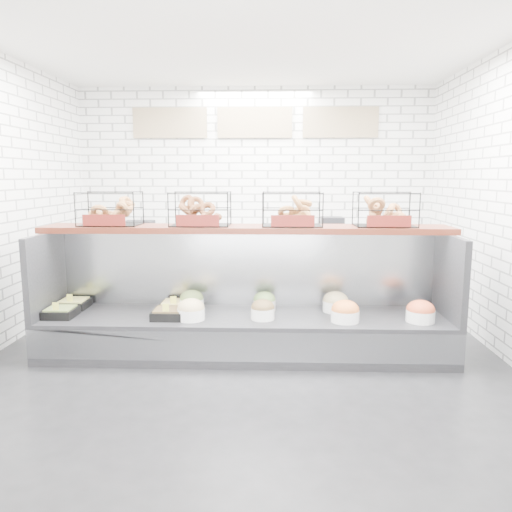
{
  "coord_description": "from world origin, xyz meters",
  "views": [
    {
      "loc": [
        0.28,
        -4.48,
        1.75
      ],
      "look_at": [
        0.1,
        0.45,
        0.96
      ],
      "focal_mm": 35.0,
      "sensor_mm": 36.0,
      "label": 1
    }
  ],
  "objects": [
    {
      "name": "ground",
      "position": [
        0.0,
        0.0,
        0.0
      ],
      "size": [
        5.5,
        5.5,
        0.0
      ],
      "primitive_type": "plane",
      "color": "black",
      "rests_on": "ground"
    },
    {
      "name": "room_shell",
      "position": [
        0.0,
        0.6,
        2.06
      ],
      "size": [
        5.02,
        5.51,
        3.01
      ],
      "color": "white",
      "rests_on": "ground"
    },
    {
      "name": "display_case",
      "position": [
        0.01,
        0.34,
        0.33
      ],
      "size": [
        4.0,
        0.9,
        1.2
      ],
      "color": "black",
      "rests_on": "ground"
    },
    {
      "name": "bagel_shelf",
      "position": [
        0.0,
        0.52,
        1.38
      ],
      "size": [
        4.1,
        0.5,
        0.4
      ],
      "color": "#42170E",
      "rests_on": "display_case"
    },
    {
      "name": "prep_counter",
      "position": [
        -0.01,
        2.43,
        0.47
      ],
      "size": [
        4.0,
        0.6,
        1.2
      ],
      "color": "#93969B",
      "rests_on": "ground"
    }
  ]
}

